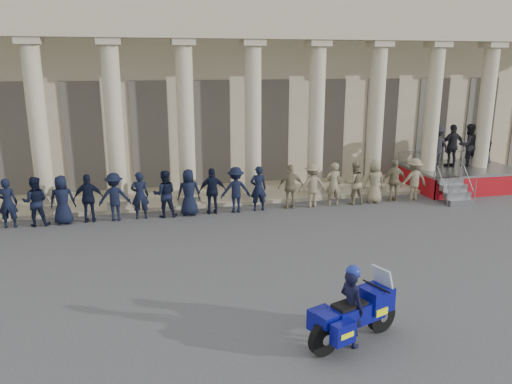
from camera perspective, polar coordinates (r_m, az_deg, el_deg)
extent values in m
plane|color=#424245|center=(12.61, 2.22, -11.05)|extent=(90.00, 90.00, 0.00)
cube|color=tan|center=(26.14, -6.78, 12.41)|extent=(40.00, 10.00, 9.00)
cube|color=tan|center=(20.69, -4.35, -0.52)|extent=(40.00, 2.60, 0.15)
cube|color=tan|center=(19.23, -4.35, 18.54)|extent=(35.80, 1.00, 1.00)
cube|color=tan|center=(19.91, -22.77, -1.57)|extent=(0.90, 0.90, 0.30)
cylinder|color=tan|center=(19.36, -23.63, 6.85)|extent=(0.64, 0.64, 5.60)
cube|color=tan|center=(19.25, -24.54, 15.47)|extent=(0.85, 0.85, 0.24)
cube|color=tan|center=(19.64, -15.29, -1.15)|extent=(0.90, 0.90, 0.30)
cylinder|color=tan|center=(19.08, -15.88, 7.41)|extent=(0.64, 0.64, 5.60)
cube|color=tan|center=(18.96, -16.51, 16.19)|extent=(0.85, 0.85, 0.24)
cube|color=tan|center=(19.71, -7.72, -0.70)|extent=(0.90, 0.90, 0.30)
cylinder|color=tan|center=(19.15, -8.02, 7.84)|extent=(0.64, 0.64, 5.60)
cube|color=tan|center=(19.03, -8.35, 16.60)|extent=(0.85, 0.85, 0.24)
cube|color=tan|center=(20.11, -0.34, -0.25)|extent=(0.90, 0.90, 0.30)
cylinder|color=tan|center=(19.56, -0.35, 8.13)|extent=(0.64, 0.64, 5.60)
cube|color=tan|center=(19.45, -0.37, 16.70)|extent=(0.85, 0.85, 0.24)
cube|color=tan|center=(20.84, 6.64, 0.17)|extent=(0.90, 0.90, 0.30)
cylinder|color=tan|center=(20.31, 6.88, 8.26)|extent=(0.64, 0.64, 5.60)
cube|color=tan|center=(20.20, 7.15, 16.52)|extent=(0.85, 0.85, 0.24)
cube|color=tan|center=(21.85, 13.06, 0.57)|extent=(0.90, 0.90, 0.30)
cylinder|color=tan|center=(21.35, 13.52, 8.27)|extent=(0.64, 0.64, 5.60)
cube|color=tan|center=(21.24, 14.00, 16.11)|extent=(0.85, 0.85, 0.24)
cube|color=tan|center=(23.11, 18.85, 0.91)|extent=(0.90, 0.90, 0.30)
cylinder|color=tan|center=(22.64, 19.46, 8.19)|extent=(0.64, 0.64, 5.60)
cube|color=tan|center=(22.54, 20.11, 15.57)|extent=(0.85, 0.85, 0.24)
cube|color=tan|center=(24.58, 23.99, 1.22)|extent=(0.90, 0.90, 0.30)
cylinder|color=tan|center=(24.14, 24.72, 8.04)|extent=(0.64, 0.64, 5.60)
cube|color=tan|center=(24.05, 25.48, 14.94)|extent=(0.85, 0.85, 0.24)
cube|color=black|center=(21.67, -25.95, 5.43)|extent=(1.30, 0.12, 4.20)
cube|color=black|center=(21.26, -19.08, 5.95)|extent=(1.30, 0.12, 4.20)
cube|color=black|center=(21.16, -12.03, 6.39)|extent=(1.30, 0.12, 4.20)
cube|color=black|center=(21.38, -5.01, 6.73)|extent=(1.30, 0.12, 4.20)
cube|color=black|center=(21.91, 1.78, 6.97)|extent=(1.30, 0.12, 4.20)
cube|color=black|center=(22.73, 8.16, 7.11)|extent=(1.30, 0.12, 4.20)
cube|color=black|center=(23.80, 14.05, 7.16)|extent=(1.30, 0.12, 4.20)
cube|color=black|center=(25.10, 19.37, 7.13)|extent=(1.30, 0.12, 4.20)
cube|color=black|center=(26.59, 24.13, 7.06)|extent=(1.30, 0.12, 4.20)
imported|color=black|center=(18.77, -26.52, -1.15)|extent=(0.63, 0.41, 1.72)
imported|color=black|center=(18.58, -23.91, -1.00)|extent=(0.84, 0.65, 1.72)
imported|color=black|center=(18.44, -21.26, -0.85)|extent=(0.84, 0.55, 1.72)
imported|color=black|center=(18.33, -18.57, -0.69)|extent=(1.01, 0.42, 1.72)
imported|color=black|center=(18.27, -15.85, -0.54)|extent=(1.11, 0.64, 1.72)
imported|color=black|center=(18.25, -13.12, -0.38)|extent=(0.63, 0.41, 1.72)
imported|color=black|center=(18.27, -10.40, -0.22)|extent=(0.84, 0.65, 1.72)
imported|color=black|center=(18.33, -7.68, -0.06)|extent=(0.84, 0.55, 1.72)
imported|color=black|center=(18.43, -4.99, 0.10)|extent=(1.01, 0.42, 1.72)
imported|color=black|center=(18.57, -2.33, 0.26)|extent=(1.11, 0.64, 1.72)
imported|color=black|center=(18.75, 0.28, 0.41)|extent=(0.63, 0.41, 1.72)
imported|color=#7B7155|center=(19.09, 3.99, 0.63)|extent=(1.01, 0.42, 1.72)
imported|color=#7B7155|center=(19.36, 6.45, 0.77)|extent=(1.11, 0.64, 1.72)
imported|color=#7B7155|center=(19.67, 8.84, 0.91)|extent=(0.63, 0.41, 1.72)
imported|color=#7B7155|center=(20.01, 11.15, 1.04)|extent=(0.84, 0.65, 1.72)
imported|color=#7B7155|center=(20.38, 13.38, 1.17)|extent=(0.84, 0.55, 1.72)
imported|color=#7B7155|center=(20.79, 15.53, 1.28)|extent=(1.01, 0.42, 1.72)
imported|color=#7B7155|center=(21.22, 17.59, 1.40)|extent=(1.11, 0.64, 1.72)
cube|color=gray|center=(24.04, 22.37, 2.52)|extent=(4.61, 3.29, 0.10)
cube|color=maroon|center=(22.87, 24.59, 0.52)|extent=(4.61, 0.04, 0.83)
cube|color=maroon|center=(22.88, 17.60, 1.18)|extent=(0.04, 3.29, 0.83)
cube|color=maroon|center=(25.52, 26.45, 1.67)|extent=(0.04, 3.29, 0.83)
cube|color=gray|center=(21.22, 22.37, -1.10)|extent=(1.10, 0.28, 0.23)
cube|color=gray|center=(21.38, 22.00, -0.30)|extent=(1.10, 0.28, 0.23)
cube|color=gray|center=(21.55, 21.63, 0.48)|extent=(1.10, 0.28, 0.23)
cube|color=gray|center=(21.72, 21.27, 1.26)|extent=(1.10, 0.28, 0.23)
cylinder|color=gray|center=(25.22, 20.40, 4.51)|extent=(4.61, 0.04, 0.04)
imported|color=black|center=(23.35, 19.92, 4.92)|extent=(1.22, 0.70, 1.89)
imported|color=black|center=(23.80, 21.54, 4.94)|extent=(1.11, 0.46, 1.89)
imported|color=black|center=(24.26, 23.09, 4.96)|extent=(0.92, 0.72, 1.89)
imported|color=black|center=(24.74, 24.59, 4.97)|extent=(0.93, 0.60, 1.89)
cylinder|color=black|center=(11.00, 14.13, -13.57)|extent=(0.70, 0.38, 0.69)
cylinder|color=black|center=(10.01, 7.81, -16.25)|extent=(0.70, 0.38, 0.69)
cube|color=#0B0E7E|center=(10.37, 11.43, -13.31)|extent=(1.28, 0.83, 0.40)
cube|color=#0B0E7E|center=(10.64, 13.51, -11.67)|extent=(0.73, 0.71, 0.47)
cube|color=silver|center=(10.75, 13.44, -12.82)|extent=(0.33, 0.37, 0.13)
cube|color=#B2BFCC|center=(10.62, 14.29, -9.67)|extent=(0.37, 0.53, 0.56)
cube|color=black|center=(10.14, 10.64, -12.62)|extent=(0.76, 0.57, 0.10)
cube|color=#0B0E7E|center=(9.85, 8.12, -14.22)|extent=(0.47, 0.46, 0.23)
cube|color=#0B0E7E|center=(9.78, 9.92, -15.58)|extent=(0.52, 0.38, 0.42)
cube|color=#F8FF0D|center=(9.78, 9.92, -15.58)|extent=(0.38, 0.35, 0.10)
cube|color=#0B0E7E|center=(10.20, 7.25, -14.10)|extent=(0.52, 0.38, 0.42)
cube|color=#F8FF0D|center=(10.20, 7.25, -14.10)|extent=(0.38, 0.35, 0.10)
cylinder|color=silver|center=(10.37, 8.20, -15.29)|extent=(0.63, 0.32, 0.10)
cylinder|color=black|center=(10.54, 13.60, -10.44)|extent=(0.29, 0.70, 0.04)
imported|color=black|center=(10.20, 10.84, -12.83)|extent=(0.56, 0.68, 1.60)
sphere|color=navy|center=(9.88, 11.04, -8.96)|extent=(0.28, 0.28, 0.28)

